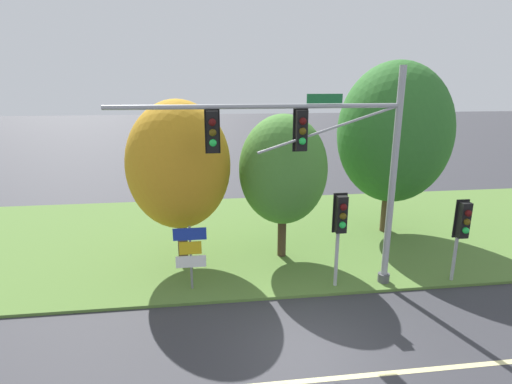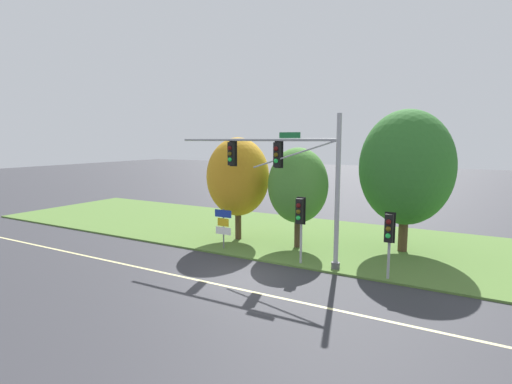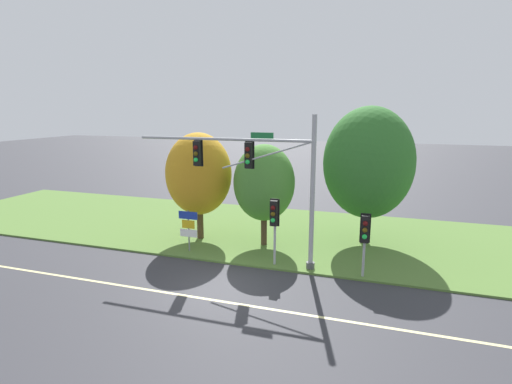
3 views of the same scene
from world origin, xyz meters
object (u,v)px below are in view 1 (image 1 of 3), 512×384
(traffic_signal_mast, at_px, (319,154))
(tree_left_of_mast, at_px, (283,170))
(route_sign_post, at_px, (191,250))
(pedestrian_signal_near_kerb, at_px, (462,225))
(pedestrian_signal_further_along, at_px, (340,220))
(tree_behind_signpost, at_px, (394,133))
(tree_nearest_road, at_px, (179,165))

(traffic_signal_mast, distance_m, tree_left_of_mast, 2.90)
(route_sign_post, height_order, tree_left_of_mast, tree_left_of_mast)
(tree_left_of_mast, bearing_deg, traffic_signal_mast, -76.84)
(pedestrian_signal_near_kerb, xyz_separation_m, pedestrian_signal_further_along, (-4.20, 0.15, 0.29))
(traffic_signal_mast, bearing_deg, tree_left_of_mast, 103.16)
(pedestrian_signal_near_kerb, relative_size, pedestrian_signal_further_along, 0.90)
(pedestrian_signal_near_kerb, relative_size, route_sign_post, 1.33)
(route_sign_post, height_order, tree_behind_signpost, tree_behind_signpost)
(tree_left_of_mast, xyz_separation_m, tree_behind_signpost, (5.34, 2.09, 1.05))
(pedestrian_signal_further_along, bearing_deg, tree_behind_signpost, 51.00)
(tree_behind_signpost, bearing_deg, tree_nearest_road, -166.74)
(traffic_signal_mast, height_order, tree_left_of_mast, traffic_signal_mast)
(tree_behind_signpost, bearing_deg, tree_left_of_mast, -158.64)
(tree_nearest_road, relative_size, tree_left_of_mast, 1.10)
(tree_nearest_road, bearing_deg, route_sign_post, -80.04)
(traffic_signal_mast, distance_m, tree_behind_signpost, 6.68)
(tree_behind_signpost, bearing_deg, pedestrian_signal_further_along, -129.00)
(pedestrian_signal_near_kerb, relative_size, tree_behind_signpost, 0.39)
(traffic_signal_mast, relative_size, tree_nearest_road, 1.47)
(pedestrian_signal_near_kerb, relative_size, tree_nearest_road, 0.48)
(tree_behind_signpost, bearing_deg, traffic_signal_mast, -135.07)
(traffic_signal_mast, distance_m, route_sign_post, 5.23)
(pedestrian_signal_further_along, xyz_separation_m, route_sign_post, (-4.86, 0.56, -1.03))
(pedestrian_signal_near_kerb, bearing_deg, pedestrian_signal_further_along, 177.99)
(tree_left_of_mast, bearing_deg, pedestrian_signal_further_along, -64.32)
(pedestrian_signal_further_along, bearing_deg, route_sign_post, 173.38)
(pedestrian_signal_further_along, relative_size, tree_nearest_road, 0.53)
(tree_nearest_road, relative_size, tree_behind_signpost, 0.81)
(route_sign_post, distance_m, tree_behind_signpost, 10.36)
(tree_left_of_mast, bearing_deg, tree_nearest_road, -178.73)
(tree_behind_signpost, bearing_deg, route_sign_post, -153.80)
(route_sign_post, distance_m, tree_left_of_mast, 4.68)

